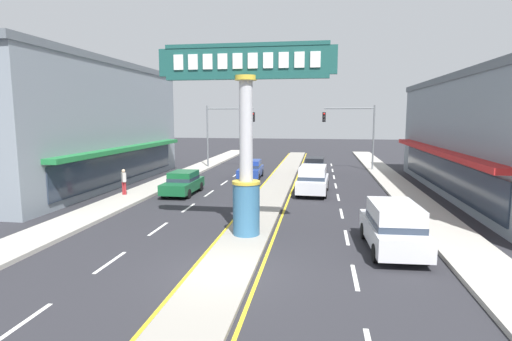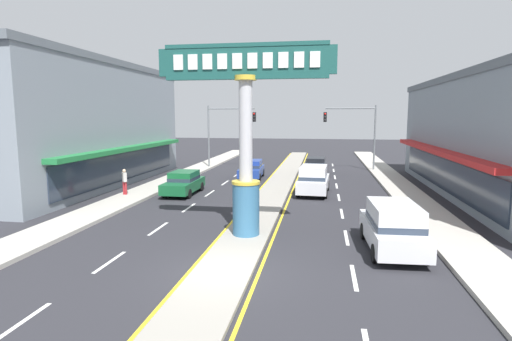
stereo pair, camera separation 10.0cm
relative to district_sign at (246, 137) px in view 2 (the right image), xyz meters
The scene contains 15 objects.
ground_plane 5.99m from the district_sign, 90.00° to the right, with size 160.00×160.00×0.00m, color #28282D.
median_strip 14.50m from the district_sign, 90.00° to the left, with size 1.99×52.00×0.14m, color gray.
sidewalk_left 15.34m from the district_sign, 126.42° to the left, with size 2.31×60.00×0.18m, color #ADA89E.
sidewalk_right 15.34m from the district_sign, 53.58° to the left, with size 2.31×60.00×0.18m, color #ADA89E.
lane_markings 13.24m from the district_sign, 90.00° to the left, with size 8.73×52.00×0.01m.
district_sign is the anchor object (origin of this frame).
storefront_left 18.88m from the district_sign, 143.13° to the left, with size 8.58×21.78×9.21m.
traffic_light_left_side 23.17m from the district_sign, 105.60° to the left, with size 4.86×0.46×6.20m.
traffic_light_right_side 23.42m from the district_sign, 74.57° to the left, with size 4.86×0.46×6.20m.
suv_near_right_lane 11.23m from the district_sign, 75.73° to the left, with size 2.15×4.69×1.90m.
suv_far_right_lane 6.88m from the district_sign, ahead, with size 2.13×4.68×1.90m.
sedan_near_left_lane 11.30m from the district_sign, 123.63° to the left, with size 1.84×4.30×1.53m.
sedan_mid_left_lane 20.10m from the district_sign, 82.32° to the left, with size 1.99×4.38×1.53m.
sedan_far_left_oncoming 17.07m from the district_sign, 99.12° to the left, with size 1.97×4.37×1.53m.
pedestrian_near_kerb 12.29m from the district_sign, 141.93° to the left, with size 0.43×0.45×1.65m.
Camera 2 is at (3.19, -12.63, 5.24)m, focal length 28.53 mm.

